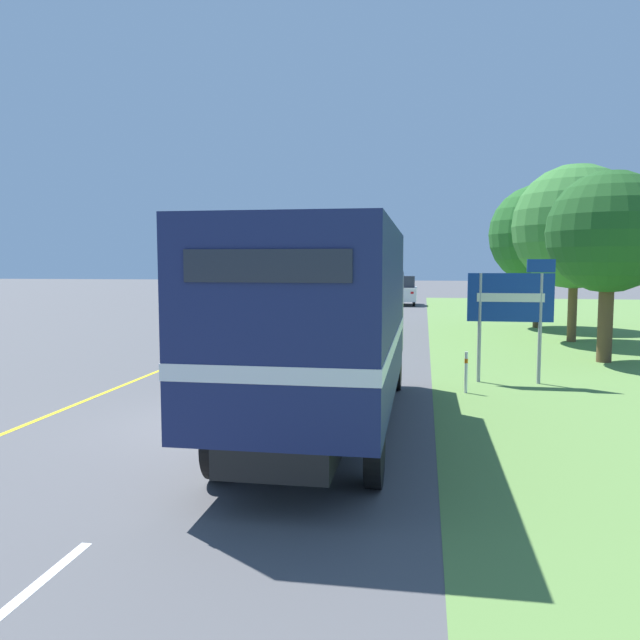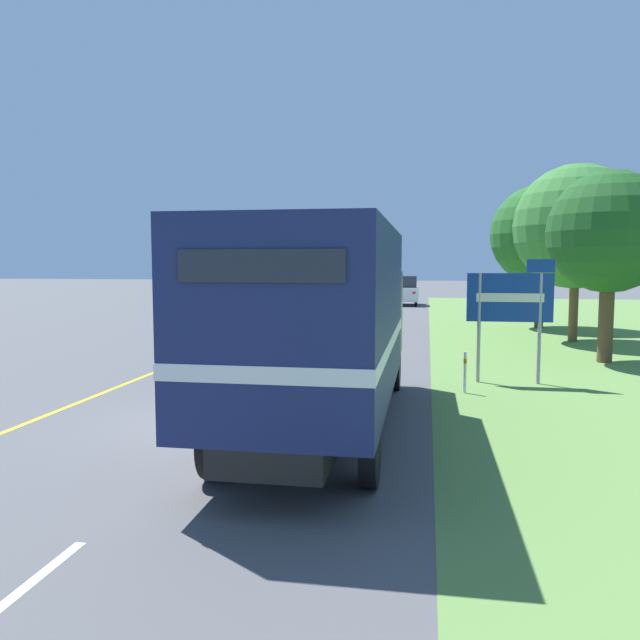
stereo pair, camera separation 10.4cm
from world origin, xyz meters
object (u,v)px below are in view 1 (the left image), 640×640
Objects in this scene: lead_car_white_ahead at (404,291)px; roadside_tree_far at (540,235)px; lead_car_white at (297,309)px; roadside_tree_near at (609,233)px; roadside_tree_mid at (575,227)px; delineator_post at (466,371)px; highway_sign at (512,302)px; horse_trailer_truck at (325,320)px.

roadside_tree_far reaches higher than lead_car_white_ahead.
lead_car_white is at bearing -165.50° from roadside_tree_far.
roadside_tree_far is at bearing 90.97° from roadside_tree_near.
roadside_tree_near is 5.07m from roadside_tree_mid.
roadside_tree_near is 7.63m from delineator_post.
roadside_tree_far is at bearing 77.78° from highway_sign.
roadside_tree_far is (-0.17, 10.23, 0.40)m from roadside_tree_near.
lead_car_white is at bearing 145.66° from roadside_tree_near.
roadside_tree_mid is (7.22, 14.10, 2.33)m from horse_trailer_truck.
roadside_tree_far reaches higher than lead_car_white.
roadside_tree_mid reaches higher than lead_car_white_ahead.
lead_car_white_ahead is 4.08× the size of delineator_post.
roadside_tree_far is 6.89× the size of delineator_post.
lead_car_white_ahead is at bearing 113.96° from roadside_tree_far.
roadside_tree_far reaches higher than horse_trailer_truck.
roadside_tree_mid is (11.09, -2.41, 3.37)m from lead_car_white.
roadside_tree_mid reaches higher than lead_car_white.
highway_sign is at bearing 50.78° from delineator_post.
lead_car_white is 0.76× the size of roadside_tree_near.
horse_trailer_truck is 2.25× the size of lead_car_white_ahead.
roadside_tree_near reaches higher than horse_trailer_truck.
highway_sign is 5.35m from roadside_tree_near.
highway_sign is at bearing 53.79° from horse_trailer_truck.
delineator_post is (-4.57, -10.31, -3.80)m from roadside_tree_mid.
horse_trailer_truck is 16.99m from lead_car_white.
lead_car_white is 0.66× the size of roadside_tree_far.
roadside_tree_far is at bearing 74.80° from delineator_post.
roadside_tree_mid reaches higher than roadside_tree_near.
delineator_post is at bearing -105.20° from roadside_tree_far.
lead_car_white is at bearing 124.22° from highway_sign.
roadside_tree_far reaches higher than highway_sign.
roadside_tree_near reaches higher than delineator_post.
delineator_post is (6.52, -12.72, -0.44)m from lead_car_white.
delineator_post is (2.65, 3.79, -1.47)m from horse_trailer_truck.
lead_car_white is 18.10m from lead_car_white_ahead.
roadside_tree_near is (10.91, -7.45, 2.91)m from lead_car_white.
delineator_post is at bearing -129.74° from roadside_tree_near.
horse_trailer_truck is 11.63m from roadside_tree_near.
roadside_tree_far is at bearing -66.04° from lead_car_white_ahead.
horse_trailer_truck is at bearing -109.59° from roadside_tree_far.
lead_car_white is (-3.87, 16.51, -1.03)m from horse_trailer_truck.
highway_sign is 0.54× the size of roadside_tree_near.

